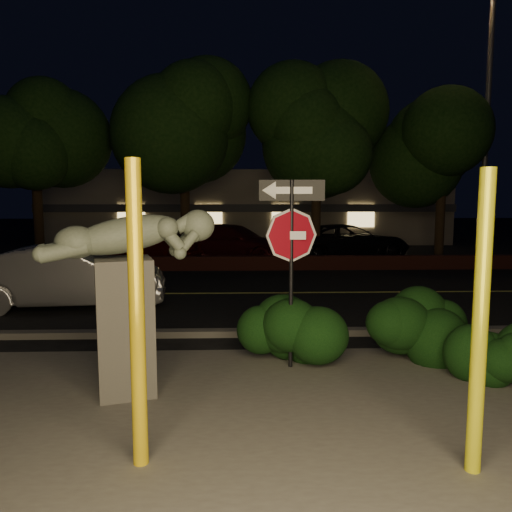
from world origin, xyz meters
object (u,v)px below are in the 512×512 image
Objects in this scene: yellow_pole_right at (480,325)px; parked_car_darkred at (232,243)px; streetlight at (483,102)px; parked_car_red at (152,242)px; silver_sedan at (67,277)px; parked_car_dark at (347,242)px; signpost at (291,236)px; yellow_pole_left at (137,317)px; sculpture at (127,282)px.

yellow_pole_right reaches higher than parked_car_darkred.
parked_car_red is (-12.74, 1.05, -5.38)m from streetlight.
parked_car_dark reaches higher than silver_sedan.
parked_car_darkred is at bearing 99.82° from signpost.
yellow_pole_left reaches higher than silver_sedan.
signpost is 0.55× the size of parked_car_darkred.
yellow_pole_right is at bearing 154.60° from parked_car_dark.
parked_car_red reaches higher than silver_sedan.
silver_sedan is at bearing 179.39° from parked_car_darkred.
streetlight is at bearing -66.12° from silver_sedan.
parked_car_red is 0.87× the size of parked_car_darkred.
sculpture is 13.93m from parked_car_red.
parked_car_red is at bearing 160.00° from streetlight.
streetlight is 10.98m from parked_car_darkred.
yellow_pole_right is 1.00× the size of signpost.
streetlight reaches higher than sculpture.
yellow_pole_left is 1.03× the size of yellow_pole_right.
parked_car_red is 7.95m from parked_car_dark.
signpost is at bearing 146.96° from parked_car_dark.
sculpture is 13.71m from parked_car_darkred.
yellow_pole_right is at bearing -130.95° from streetlight.
parked_car_darkred is (0.68, 15.43, -0.72)m from yellow_pole_left.
parked_car_red is at bearing 74.35° from parked_car_dark.
signpost is 0.27× the size of streetlight.
streetlight is at bearing 59.49° from signpost.
yellow_pole_right reaches higher than silver_sedan.
parked_car_red reaches higher than parked_car_dark.
yellow_pole_left is at bearing 143.79° from parked_car_dark.
signpost reaches higher than sculpture.
silver_sedan is at bearing 143.10° from signpost.
streetlight is 2.34× the size of silver_sedan.
sculpture reaches higher than parked_car_darkred.
streetlight is at bearing 64.35° from yellow_pole_right.
yellow_pole_right is 0.64× the size of parked_car_red.
streetlight is (10.20, 14.49, 4.67)m from yellow_pole_left.
signpost is at bearing -140.99° from streetlight.
parked_car_dark is at bearing 50.41° from sculpture.
signpost is 12.84m from parked_car_darkred.
yellow_pole_right is 0.56× the size of parked_car_darkred.
parked_car_red is (-5.66, 15.78, -0.66)m from yellow_pole_right.
sculpture is at bearing -161.91° from parked_car_darkred.
parked_car_darkred is at bearing -71.18° from parked_car_red.
streetlight reaches higher than parked_car_darkred.
streetlight reaches higher than yellow_pole_right.
yellow_pole_left reaches higher than parked_car_dark.
parked_car_darkred is at bearing 159.08° from streetlight.
parked_car_red is at bearing 99.28° from yellow_pole_left.
signpost is 15.11m from streetlight.
yellow_pole_left is 18.33m from streetlight.
streetlight reaches higher than silver_sedan.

